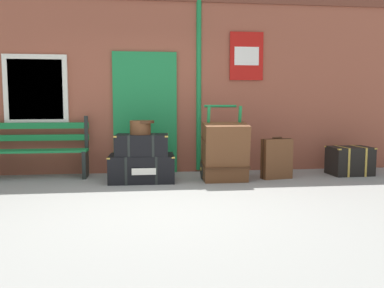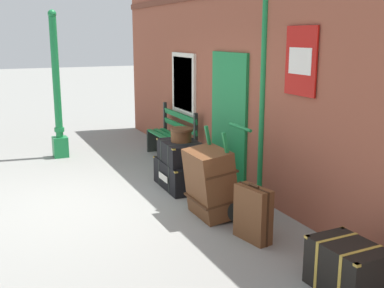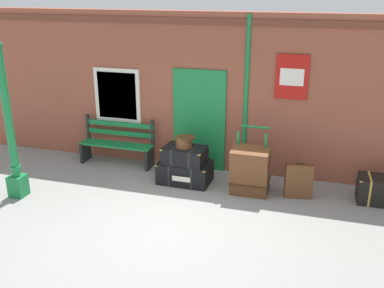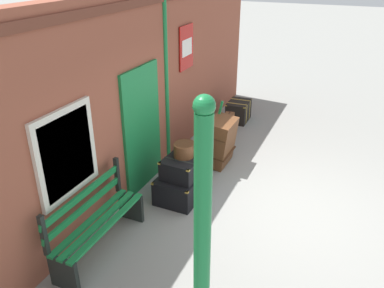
# 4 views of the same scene
# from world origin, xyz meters

# --- Properties ---
(ground_plane) EXTENTS (60.00, 60.00, 0.00)m
(ground_plane) POSITION_xyz_m (0.00, 0.00, 0.00)
(ground_plane) COLOR gray
(brick_facade) EXTENTS (10.40, 0.35, 3.20)m
(brick_facade) POSITION_xyz_m (-0.01, 2.60, 1.60)
(brick_facade) COLOR brown
(brick_facade) RESTS_ON ground
(platform_bench) EXTENTS (1.60, 0.43, 1.01)m
(platform_bench) POSITION_xyz_m (-1.88, 2.16, 0.44)
(platform_bench) COLOR #197A3D
(platform_bench) RESTS_ON ground
(steamer_trunk_base) EXTENTS (1.03, 0.69, 0.43)m
(steamer_trunk_base) POSITION_xyz_m (-0.19, 1.66, 0.21)
(steamer_trunk_base) COLOR black
(steamer_trunk_base) RESTS_ON ground
(steamer_trunk_middle) EXTENTS (0.84, 0.60, 0.33)m
(steamer_trunk_middle) POSITION_xyz_m (-0.19, 1.62, 0.58)
(steamer_trunk_middle) COLOR black
(steamer_trunk_middle) RESTS_ON steamer_trunk_base
(round_hatbox) EXTENTS (0.37, 0.34, 0.22)m
(round_hatbox) POSITION_xyz_m (-0.20, 1.63, 0.86)
(round_hatbox) COLOR brown
(round_hatbox) RESTS_ON steamer_trunk_middle
(porters_trolley) EXTENTS (0.71, 0.61, 1.20)m
(porters_trolley) POSITION_xyz_m (1.10, 1.67, 0.27)
(porters_trolley) COLOR black
(porters_trolley) RESTS_ON ground
(large_brown_trunk) EXTENTS (0.70, 0.54, 0.93)m
(large_brown_trunk) POSITION_xyz_m (1.10, 1.49, 0.46)
(large_brown_trunk) COLOR brown
(large_brown_trunk) RESTS_ON ground
(suitcase_beige) EXTENTS (0.51, 0.28, 0.69)m
(suitcase_beige) POSITION_xyz_m (1.98, 1.62, 0.32)
(suitcase_beige) COLOR brown
(suitcase_beige) RESTS_ON ground
(corner_trunk) EXTENTS (0.71, 0.51, 0.49)m
(corner_trunk) POSITION_xyz_m (3.35, 1.81, 0.24)
(corner_trunk) COLOR black
(corner_trunk) RESTS_ON ground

